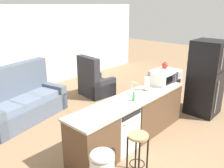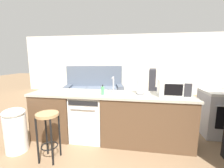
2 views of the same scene
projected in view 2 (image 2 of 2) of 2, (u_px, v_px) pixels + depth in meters
name	position (u px, v px, depth m)	size (l,w,h in m)	color
ground_plane	(102.00, 138.00, 2.90)	(24.00, 24.00, 0.00)	#896B4C
wall_back	(129.00, 64.00, 6.73)	(10.00, 0.06, 2.60)	silver
kitchen_counter	(114.00, 119.00, 2.80)	(2.94, 0.66, 0.90)	brown
dishwasher	(89.00, 117.00, 2.87)	(0.58, 0.61, 0.84)	white
stove_range	(222.00, 113.00, 2.99)	(0.76, 0.68, 0.90)	#B7B7BC
microwave	(174.00, 88.00, 2.53)	(0.50, 0.37, 0.28)	white
sink_faucet	(113.00, 86.00, 2.77)	(0.07, 0.18, 0.30)	silver
paper_towel_roll	(140.00, 86.00, 2.67)	(0.14, 0.14, 0.28)	#4C4C51
soap_bottle	(103.00, 90.00, 2.63)	(0.06, 0.06, 0.18)	#4CB266
bar_stool	(48.00, 126.00, 2.21)	(0.32, 0.32, 0.74)	tan
trash_bin	(15.00, 129.00, 2.45)	(0.35, 0.35, 0.74)	white
couch	(95.00, 90.00, 5.44)	(2.15, 1.31, 1.27)	#515B6B
armchair	(158.00, 95.00, 4.91)	(0.89, 0.94, 1.20)	#2D2D33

